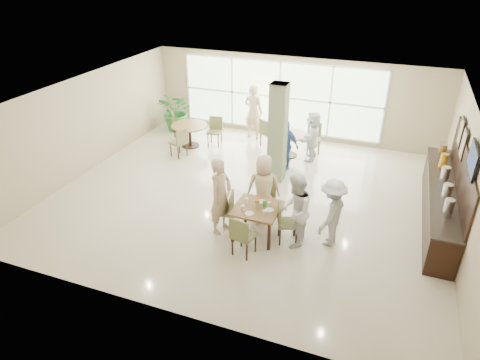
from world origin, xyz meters
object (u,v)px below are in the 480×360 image
(teen_far, at_px, (264,188))
(teen_right, at_px, (295,211))
(teen_left, at_px, (221,196))
(round_table_right, at_px, (289,139))
(teen_standing, at_px, (332,213))
(adult_a, at_px, (284,145))
(adult_b, at_px, (312,136))
(potted_plant, at_px, (177,111))
(adult_standing, at_px, (253,112))
(buffet_counter, at_px, (441,200))
(round_table_left, at_px, (190,129))
(main_table, at_px, (257,211))

(teen_far, relative_size, teen_right, 0.97)
(teen_left, xyz_separation_m, teen_far, (0.74, 0.87, -0.08))
(round_table_right, height_order, teen_far, teen_far)
(teen_far, relative_size, teen_standing, 1.05)
(adult_a, height_order, adult_b, adult_b)
(potted_plant, distance_m, adult_standing, 2.84)
(round_table_right, height_order, potted_plant, potted_plant)
(teen_left, height_order, adult_a, teen_left)
(buffet_counter, bearing_deg, round_table_left, 165.72)
(main_table, bearing_deg, buffet_counter, 29.15)
(round_table_right, xyz_separation_m, teen_far, (0.39, -3.79, 0.26))
(main_table, height_order, teen_standing, teen_standing)
(round_table_right, bearing_deg, round_table_left, -172.55)
(teen_left, distance_m, teen_far, 1.14)
(main_table, xyz_separation_m, teen_left, (-0.84, -0.09, 0.25))
(main_table, relative_size, potted_plant, 0.71)
(teen_standing, distance_m, adult_a, 3.85)
(round_table_right, bearing_deg, teen_far, -84.11)
(adult_a, bearing_deg, teen_standing, -44.82)
(round_table_left, distance_m, adult_b, 4.06)
(adult_a, xyz_separation_m, adult_standing, (-1.66, 1.98, 0.18))
(teen_right, xyz_separation_m, teen_standing, (0.74, 0.30, -0.07))
(adult_b, bearing_deg, round_table_left, -83.85)
(teen_left, distance_m, teen_standing, 2.48)
(teen_left, distance_m, adult_b, 4.78)
(round_table_left, relative_size, adult_b, 0.77)
(teen_standing, bearing_deg, adult_standing, -131.82)
(teen_left, height_order, adult_b, teen_left)
(buffet_counter, distance_m, teen_left, 5.28)
(buffet_counter, distance_m, teen_far, 4.26)
(teen_far, relative_size, adult_standing, 0.87)
(round_table_right, bearing_deg, main_table, -83.89)
(buffet_counter, relative_size, potted_plant, 3.27)
(teen_left, height_order, teen_right, teen_left)
(adult_a, xyz_separation_m, adult_b, (0.63, 0.95, 0.01))
(teen_right, bearing_deg, buffet_counter, 119.65)
(main_table, relative_size, teen_right, 0.59)
(round_table_right, xyz_separation_m, buffet_counter, (4.40, -2.39, -0.03))
(round_table_left, distance_m, round_table_right, 3.31)
(teen_standing, relative_size, adult_standing, 0.83)
(round_table_left, xyz_separation_m, adult_standing, (1.74, 1.45, 0.36))
(adult_standing, bearing_deg, round_table_right, 154.68)
(teen_standing, bearing_deg, adult_a, -135.50)
(round_table_right, xyz_separation_m, teen_right, (1.36, -4.57, 0.28))
(main_table, distance_m, buffet_counter, 4.48)
(round_table_left, distance_m, teen_standing, 6.61)
(teen_left, bearing_deg, adult_b, -0.81)
(round_table_left, bearing_deg, teen_left, -55.24)
(round_table_left, height_order, buffet_counter, buffet_counter)
(buffet_counter, xyz_separation_m, adult_b, (-3.65, 2.38, 0.23))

